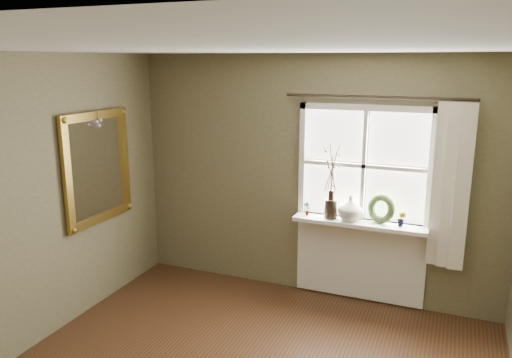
{
  "coord_description": "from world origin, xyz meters",
  "views": [
    {
      "loc": [
        1.41,
        -2.79,
        2.53
      ],
      "look_at": [
        -0.36,
        1.55,
        1.41
      ],
      "focal_mm": 35.0,
      "sensor_mm": 36.0,
      "label": 1
    }
  ],
  "objects_px": {
    "cream_vase": "(350,208)",
    "wreath": "(381,212)",
    "gilt_mirror": "(98,167)",
    "dark_jug": "(331,209)"
  },
  "relations": [
    {
      "from": "gilt_mirror",
      "to": "cream_vase",
      "type": "bearing_deg",
      "value": 20.85
    },
    {
      "from": "cream_vase",
      "to": "gilt_mirror",
      "type": "relative_size",
      "value": 0.23
    },
    {
      "from": "cream_vase",
      "to": "wreath",
      "type": "xyz_separation_m",
      "value": [
        0.31,
        0.04,
        -0.02
      ]
    },
    {
      "from": "wreath",
      "to": "gilt_mirror",
      "type": "height_order",
      "value": "gilt_mirror"
    },
    {
      "from": "dark_jug",
      "to": "cream_vase",
      "type": "relative_size",
      "value": 0.77
    },
    {
      "from": "gilt_mirror",
      "to": "wreath",
      "type": "bearing_deg",
      "value": 19.43
    },
    {
      "from": "dark_jug",
      "to": "wreath",
      "type": "relative_size",
      "value": 0.67
    },
    {
      "from": "gilt_mirror",
      "to": "dark_jug",
      "type": "bearing_deg",
      "value": 22.57
    },
    {
      "from": "wreath",
      "to": "gilt_mirror",
      "type": "relative_size",
      "value": 0.26
    },
    {
      "from": "cream_vase",
      "to": "wreath",
      "type": "bearing_deg",
      "value": 7.46
    }
  ]
}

